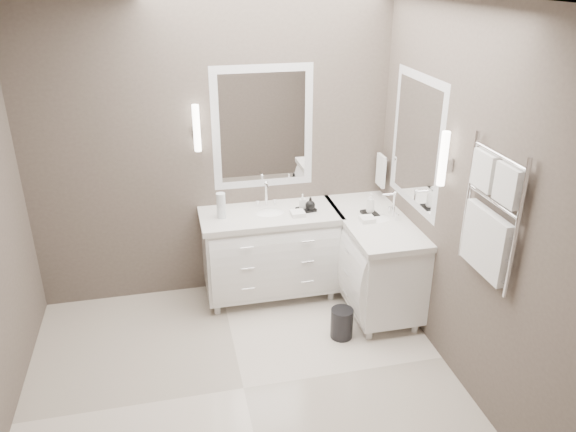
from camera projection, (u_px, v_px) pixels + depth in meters
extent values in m
cube|color=beige|center=(244.00, 389.00, 4.16)|extent=(3.20, 3.00, 0.01)
cube|color=#554B44|center=(213.00, 153.00, 4.93)|extent=(3.20, 0.01, 2.70)
cube|color=#554B44|center=(289.00, 378.00, 2.26)|extent=(3.20, 0.01, 2.70)
cube|color=#554B44|center=(464.00, 202.00, 3.92)|extent=(0.01, 3.00, 2.70)
cube|color=white|center=(270.00, 252.00, 5.15)|extent=(1.20, 0.55, 0.70)
cube|color=silver|center=(270.00, 215.00, 4.99)|extent=(1.24, 0.59, 0.05)
ellipsoid|color=white|center=(270.00, 217.00, 5.00)|extent=(0.36, 0.28, 0.12)
cylinder|color=white|center=(266.00, 194.00, 5.08)|extent=(0.02, 0.02, 0.22)
cube|color=white|center=(373.00, 259.00, 5.04)|extent=(0.55, 1.20, 0.70)
cube|color=silver|center=(375.00, 221.00, 4.88)|extent=(0.59, 1.24, 0.05)
ellipsoid|color=white|center=(375.00, 222.00, 4.89)|extent=(0.36, 0.28, 0.12)
cylinder|color=white|center=(394.00, 205.00, 4.86)|extent=(0.02, 0.02, 0.22)
cube|color=white|center=(263.00, 128.00, 4.93)|extent=(0.90, 0.02, 1.10)
cube|color=white|center=(263.00, 128.00, 4.93)|extent=(0.77, 0.02, 0.96)
cube|color=white|center=(416.00, 142.00, 4.55)|extent=(0.02, 0.90, 1.10)
cube|color=white|center=(416.00, 142.00, 4.55)|extent=(0.02, 0.90, 0.96)
cube|color=white|center=(197.00, 134.00, 4.75)|extent=(0.05, 0.05, 0.10)
cylinder|color=white|center=(197.00, 128.00, 4.73)|extent=(0.06, 0.06, 0.40)
cube|color=white|center=(442.00, 165.00, 4.02)|extent=(0.05, 0.05, 0.10)
cylinder|color=white|center=(443.00, 159.00, 4.00)|extent=(0.06, 0.06, 0.40)
cylinder|color=white|center=(383.00, 156.00, 5.16)|extent=(0.02, 0.22, 0.02)
cube|color=white|center=(381.00, 171.00, 5.21)|extent=(0.03, 0.17, 0.30)
cylinder|color=white|center=(517.00, 231.00, 3.27)|extent=(0.03, 0.03, 0.90)
cylinder|color=white|center=(469.00, 196.00, 3.76)|extent=(0.03, 0.03, 0.90)
cube|color=white|center=(508.00, 185.00, 3.30)|extent=(0.06, 0.22, 0.24)
cube|color=white|center=(485.00, 171.00, 3.53)|extent=(0.06, 0.22, 0.24)
cube|color=white|center=(486.00, 242.00, 3.60)|extent=(0.06, 0.46, 0.42)
cylinder|color=black|center=(342.00, 323.00, 4.68)|extent=(0.24, 0.24, 0.26)
cube|color=black|center=(306.00, 209.00, 5.02)|extent=(0.18, 0.15, 0.02)
cube|color=black|center=(370.00, 214.00, 4.93)|extent=(0.13, 0.17, 0.02)
cylinder|color=silver|center=(221.00, 206.00, 4.84)|extent=(0.09, 0.09, 0.23)
imported|color=white|center=(302.00, 201.00, 5.00)|extent=(0.07, 0.07, 0.13)
imported|color=black|center=(310.00, 203.00, 4.97)|extent=(0.11, 0.11, 0.11)
imported|color=white|center=(371.00, 203.00, 4.89)|extent=(0.07, 0.07, 0.18)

